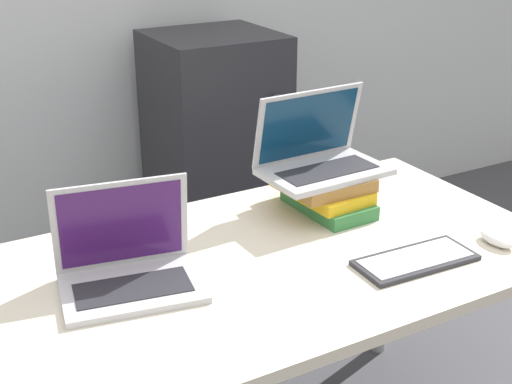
{
  "coord_description": "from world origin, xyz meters",
  "views": [
    {
      "loc": [
        -0.71,
        -0.93,
        1.54
      ],
      "look_at": [
        0.04,
        0.39,
        0.89
      ],
      "focal_mm": 50.0,
      "sensor_mm": 36.0,
      "label": 1
    }
  ],
  "objects_px": {
    "laptop_left": "(128,266)",
    "mouse": "(497,238)",
    "laptop_on_books": "(319,156)",
    "mini_fridge": "(216,159)",
    "book_stack": "(324,190)",
    "wireless_keyboard": "(415,260)"
  },
  "relations": [
    {
      "from": "laptop_left",
      "to": "book_stack",
      "type": "distance_m",
      "value": 0.63
    },
    {
      "from": "mouse",
      "to": "wireless_keyboard",
      "type": "bearing_deg",
      "value": 173.86
    },
    {
      "from": "mouse",
      "to": "laptop_on_books",
      "type": "bearing_deg",
      "value": 122.78
    },
    {
      "from": "mini_fridge",
      "to": "mouse",
      "type": "bearing_deg",
      "value": -85.36
    },
    {
      "from": "laptop_on_books",
      "to": "mini_fridge",
      "type": "distance_m",
      "value": 1.04
    },
    {
      "from": "laptop_on_books",
      "to": "wireless_keyboard",
      "type": "height_order",
      "value": "laptop_on_books"
    },
    {
      "from": "laptop_left",
      "to": "wireless_keyboard",
      "type": "distance_m",
      "value": 0.68
    },
    {
      "from": "laptop_on_books",
      "to": "mouse",
      "type": "xyz_separation_m",
      "value": [
        0.27,
        -0.42,
        -0.14
      ]
    },
    {
      "from": "laptop_left",
      "to": "mini_fridge",
      "type": "relative_size",
      "value": 0.34
    },
    {
      "from": "mini_fridge",
      "to": "laptop_left",
      "type": "bearing_deg",
      "value": -124.59
    },
    {
      "from": "book_stack",
      "to": "mini_fridge",
      "type": "relative_size",
      "value": 0.29
    },
    {
      "from": "laptop_left",
      "to": "mini_fridge",
      "type": "height_order",
      "value": "mini_fridge"
    },
    {
      "from": "mini_fridge",
      "to": "wireless_keyboard",
      "type": "bearing_deg",
      "value": -95.62
    },
    {
      "from": "laptop_left",
      "to": "book_stack",
      "type": "relative_size",
      "value": 1.16
    },
    {
      "from": "laptop_left",
      "to": "book_stack",
      "type": "bearing_deg",
      "value": 11.8
    },
    {
      "from": "book_stack",
      "to": "wireless_keyboard",
      "type": "relative_size",
      "value": 0.97
    },
    {
      "from": "laptop_on_books",
      "to": "mouse",
      "type": "bearing_deg",
      "value": -57.22
    },
    {
      "from": "book_stack",
      "to": "wireless_keyboard",
      "type": "height_order",
      "value": "book_stack"
    },
    {
      "from": "book_stack",
      "to": "laptop_on_books",
      "type": "bearing_deg",
      "value": 104.15
    },
    {
      "from": "laptop_left",
      "to": "mouse",
      "type": "relative_size",
      "value": 3.29
    },
    {
      "from": "book_stack",
      "to": "laptop_on_books",
      "type": "height_order",
      "value": "laptop_on_books"
    },
    {
      "from": "book_stack",
      "to": "laptop_left",
      "type": "bearing_deg",
      "value": -168.2
    }
  ]
}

